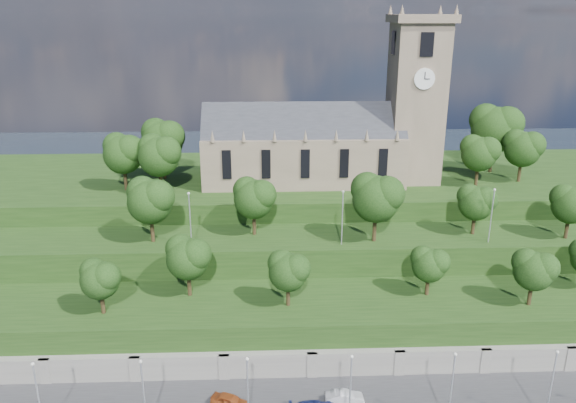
{
  "coord_description": "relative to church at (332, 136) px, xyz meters",
  "views": [
    {
      "loc": [
        -9.87,
        -43.07,
        41.74
      ],
      "look_at": [
        -7.03,
        30.0,
        16.8
      ],
      "focal_mm": 35.0,
      "sensor_mm": 36.0,
      "label": 1
    }
  ],
  "objects": [
    {
      "name": "embankment_lower",
      "position": [
        -0.79,
        -27.98,
        -18.52
      ],
      "size": [
        160.0,
        12.0,
        8.0
      ],
      "primitive_type": "cube",
      "color": "#1A3411",
      "rests_on": "ground"
    },
    {
      "name": "lamp_posts_upper",
      "position": [
        -0.79,
        -19.98,
        -6.11
      ],
      "size": [
        40.36,
        0.36,
        7.61
      ],
      "color": "#B2B2B7",
      "rests_on": "embankment_upper"
    },
    {
      "name": "trees_hilltop",
      "position": [
        1.05,
        -0.46,
        -0.74
      ],
      "size": [
        70.1,
        17.04,
        11.79
      ],
      "color": "black",
      "rests_on": "hilltop"
    },
    {
      "name": "hilltop",
      "position": [
        -0.79,
        4.02,
        -15.02
      ],
      "size": [
        160.0,
        32.0,
        15.0
      ],
      "primitive_type": "cube",
      "color": "#1A3411",
      "rests_on": "ground"
    },
    {
      "name": "car_middle",
      "position": [
        -2.69,
        -39.5,
        -19.85
      ],
      "size": [
        4.11,
        1.45,
        1.35
      ],
      "primitive_type": "imported",
      "rotation": [
        0.0,
        0.0,
        1.57
      ],
      "color": "#A5A4A9",
      "rests_on": "promenade"
    },
    {
      "name": "trees_lower",
      "position": [
        -1.96,
        -27.91,
        -9.74
      ],
      "size": [
        64.8,
        9.0,
        7.88
      ],
      "color": "black",
      "rests_on": "embankment_lower"
    },
    {
      "name": "church",
      "position": [
        0.0,
        0.0,
        0.0
      ],
      "size": [
        38.6,
        12.35,
        27.6
      ],
      "color": "#6E5E4D",
      "rests_on": "hilltop"
    },
    {
      "name": "lamp_posts_promenade",
      "position": [
        -2.79,
        -43.48,
        -15.6
      ],
      "size": [
        60.36,
        0.36,
        8.61
      ],
      "color": "#B2B2B7",
      "rests_on": "promenade"
    },
    {
      "name": "trees_upper",
      "position": [
        -1.03,
        -17.92,
        -4.7
      ],
      "size": [
        62.71,
        8.93,
        9.49
      ],
      "color": "black",
      "rests_on": "embankment_upper"
    },
    {
      "name": "embankment_upper",
      "position": [
        -0.79,
        -16.98,
        -16.52
      ],
      "size": [
        160.0,
        10.0,
        12.0
      ],
      "primitive_type": "cube",
      "color": "#1A3411",
      "rests_on": "ground"
    },
    {
      "name": "car_left",
      "position": [
        -14.86,
        -39.7,
        -19.81
      ],
      "size": [
        4.49,
        3.2,
        1.42
      ],
      "primitive_type": "imported",
      "rotation": [
        0.0,
        0.0,
        1.16
      ],
      "color": "brown",
      "rests_on": "promenade"
    },
    {
      "name": "retaining_wall",
      "position": [
        -0.79,
        -34.01,
        -20.02
      ],
      "size": [
        160.0,
        2.1,
        5.0
      ],
      "color": "slate",
      "rests_on": "ground"
    }
  ]
}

